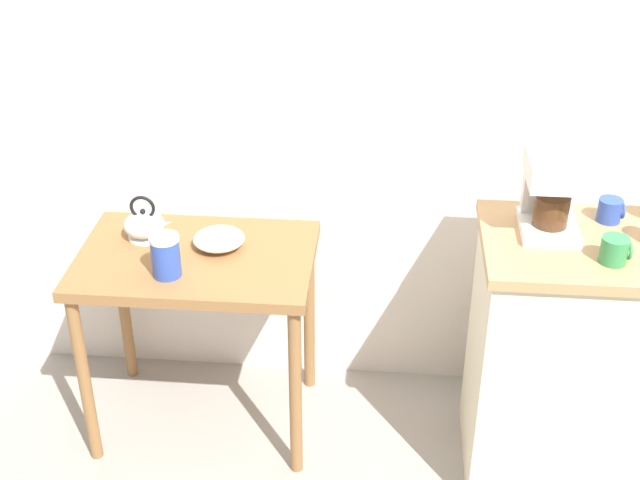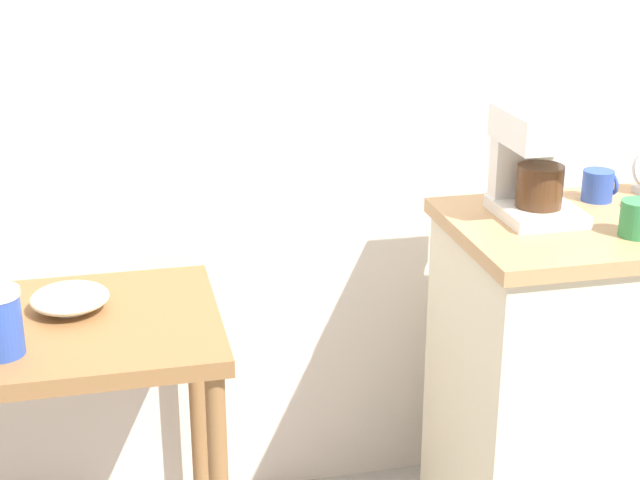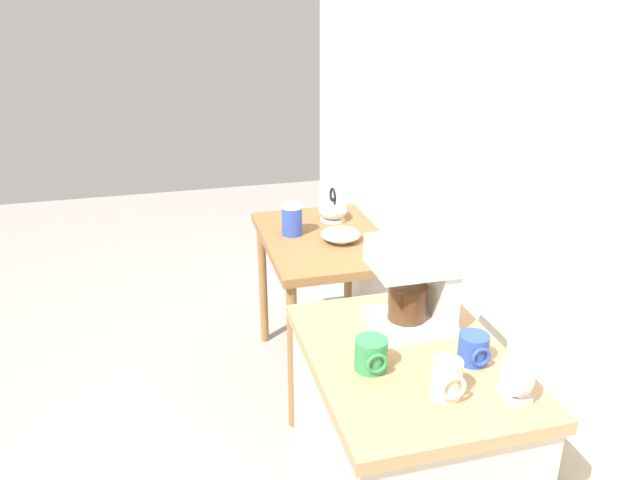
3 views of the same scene
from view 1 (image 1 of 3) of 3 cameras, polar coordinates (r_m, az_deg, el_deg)
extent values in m
plane|color=gray|center=(3.36, 5.09, -13.15)|extent=(8.00, 8.00, 0.00)
cube|color=silver|center=(3.05, 8.33, 12.79)|extent=(4.40, 0.10, 2.80)
cube|color=olive|center=(3.04, -8.18, -1.27)|extent=(0.82, 0.56, 0.04)
cylinder|color=olive|center=(3.17, -15.24, -8.93)|extent=(0.04, 0.04, 0.70)
cylinder|color=olive|center=(3.01, -1.63, -10.03)|extent=(0.04, 0.04, 0.70)
cylinder|color=olive|center=(3.53, -12.82, -4.10)|extent=(0.04, 0.04, 0.70)
cylinder|color=olive|center=(3.39, -0.72, -4.83)|extent=(0.04, 0.04, 0.70)
cube|color=beige|center=(3.10, 16.18, -7.85)|extent=(0.66, 0.48, 0.90)
cube|color=tan|center=(2.84, 17.50, -0.40)|extent=(0.69, 0.51, 0.04)
cylinder|color=beige|center=(3.07, -6.64, -0.39)|extent=(0.08, 0.08, 0.01)
ellipsoid|color=beige|center=(3.05, -6.67, 0.08)|extent=(0.18, 0.18, 0.05)
cylinder|color=white|center=(3.16, -11.40, 0.23)|extent=(0.12, 0.12, 0.01)
ellipsoid|color=white|center=(3.14, -11.49, 1.00)|extent=(0.15, 0.15, 0.09)
cone|color=white|center=(3.12, -10.28, 1.01)|extent=(0.07, 0.03, 0.05)
sphere|color=black|center=(3.11, -11.59, 1.85)|extent=(0.02, 0.02, 0.02)
torus|color=black|center=(3.11, -11.62, 2.10)|extent=(0.09, 0.01, 0.09)
cylinder|color=#2D4CAD|center=(2.90, -10.11, -1.16)|extent=(0.10, 0.10, 0.13)
cylinder|color=white|center=(2.86, -10.24, 0.11)|extent=(0.10, 0.10, 0.01)
cube|color=white|center=(2.85, 14.79, 0.82)|extent=(0.18, 0.22, 0.03)
cube|color=white|center=(2.87, 14.86, 3.65)|extent=(0.16, 0.05, 0.26)
cube|color=white|center=(2.75, 15.34, 4.54)|extent=(0.18, 0.22, 0.08)
cylinder|color=#4C2D19|center=(2.81, 14.99, 1.88)|extent=(0.11, 0.11, 0.10)
cylinder|color=#338C4C|center=(2.72, 18.79, -0.63)|extent=(0.08, 0.08, 0.08)
torus|color=#338C4C|center=(2.73, 19.68, -0.67)|extent=(0.01, 0.06, 0.06)
cylinder|color=#2D4CAD|center=(2.95, 18.52, 1.87)|extent=(0.08, 0.08, 0.08)
torus|color=#2D4CAD|center=(2.96, 19.28, 1.83)|extent=(0.01, 0.05, 0.05)
camera|label=2|loc=(0.89, -31.08, -19.20)|focal=54.39mm
camera|label=3|loc=(2.68, 50.92, 8.88)|focal=34.40mm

